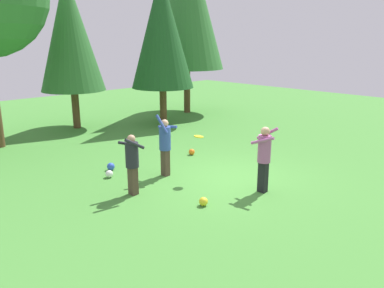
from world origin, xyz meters
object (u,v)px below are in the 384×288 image
(frisbee, at_px, (199,137))
(tree_center, at_px, (70,33))
(person_catcher, at_px, (264,154))
(ball_orange, at_px, (192,152))
(ball_yellow, at_px, (203,201))
(ball_white, at_px, (109,174))
(ball_blue, at_px, (111,167))
(tree_right, at_px, (162,31))
(tree_far_right, at_px, (187,1))
(person_bystander, at_px, (132,160))
(person_thrower, at_px, (165,142))

(frisbee, relative_size, tree_center, 0.06)
(person_catcher, height_order, ball_orange, person_catcher)
(ball_yellow, distance_m, ball_white, 3.35)
(ball_yellow, relative_size, ball_orange, 1.02)
(ball_blue, relative_size, tree_right, 0.03)
(ball_white, bearing_deg, ball_blue, 53.61)
(tree_right, bearing_deg, ball_blue, -143.80)
(ball_blue, relative_size, tree_far_right, 0.03)
(person_catcher, xyz_separation_m, tree_far_right, (6.50, 9.80, 4.81))
(person_bystander, xyz_separation_m, tree_center, (2.75, 8.24, 3.24))
(ball_yellow, height_order, ball_orange, ball_yellow)
(ball_orange, distance_m, tree_right, 6.72)
(ball_blue, bearing_deg, person_thrower, -58.82)
(person_bystander, distance_m, tree_far_right, 12.77)
(person_thrower, bearing_deg, frisbee, 0.00)
(person_thrower, xyz_separation_m, tree_right, (4.58, 5.56, 3.27))
(frisbee, bearing_deg, ball_white, 131.90)
(tree_center, bearing_deg, tree_far_right, -6.30)
(tree_right, bearing_deg, ball_yellow, -124.09)
(ball_white, bearing_deg, ball_yellow, -80.10)
(ball_blue, xyz_separation_m, ball_white, (-0.39, -0.53, -0.01))
(ball_yellow, distance_m, tree_center, 11.00)
(ball_blue, relative_size, ball_orange, 1.11)
(person_bystander, distance_m, frisbee, 2.05)
(person_thrower, relative_size, tree_right, 0.27)
(person_bystander, relative_size, tree_center, 0.24)
(tree_far_right, bearing_deg, tree_center, 173.70)
(ball_blue, xyz_separation_m, tree_far_right, (8.45, 5.50, 5.74))
(ball_yellow, bearing_deg, person_thrower, 72.20)
(ball_yellow, xyz_separation_m, ball_white, (-0.58, 3.30, 0.00))
(ball_yellow, height_order, ball_white, ball_white)
(frisbee, xyz_separation_m, tree_center, (0.77, 8.68, 2.90))
(person_bystander, height_order, ball_blue, person_bystander)
(person_catcher, relative_size, ball_blue, 7.42)
(frisbee, xyz_separation_m, ball_white, (-1.75, 1.95, -1.18))
(person_bystander, xyz_separation_m, ball_white, (0.22, 1.52, -0.84))
(person_bystander, bearing_deg, tree_far_right, 52.22)
(ball_yellow, relative_size, tree_far_right, 0.02)
(ball_blue, relative_size, ball_white, 1.07)
(ball_blue, height_order, tree_right, tree_right)
(tree_center, bearing_deg, person_bystander, -108.45)
(person_thrower, distance_m, tree_right, 7.91)
(person_bystander, xyz_separation_m, ball_yellow, (0.80, -1.78, -0.84))
(frisbee, xyz_separation_m, ball_yellow, (-1.18, -1.35, -1.18))
(person_thrower, xyz_separation_m, ball_orange, (2.02, 0.96, -0.91))
(tree_far_right, distance_m, tree_center, 6.57)
(ball_orange, bearing_deg, person_bystander, -157.38)
(person_catcher, xyz_separation_m, ball_yellow, (-1.77, 0.47, -0.95))
(person_catcher, bearing_deg, ball_white, 13.88)
(ball_white, distance_m, tree_right, 8.54)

